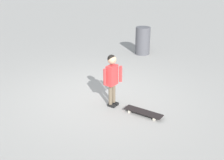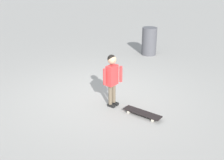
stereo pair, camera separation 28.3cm
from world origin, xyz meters
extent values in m
plane|color=gray|center=(0.00, 0.00, 0.00)|extent=(50.00, 50.00, 0.00)
cylinder|color=brown|center=(0.15, 0.48, 0.24)|extent=(0.08, 0.08, 0.42)
cube|color=black|center=(0.16, 0.51, 0.03)|extent=(0.09, 0.16, 0.05)
cylinder|color=brown|center=(0.26, 0.47, 0.24)|extent=(0.08, 0.08, 0.42)
cube|color=black|center=(0.27, 0.50, 0.03)|extent=(0.09, 0.16, 0.05)
cube|color=#D13838|center=(0.21, 0.48, 0.65)|extent=(0.25, 0.16, 0.40)
cylinder|color=#D13838|center=(0.06, 0.59, 0.65)|extent=(0.06, 0.06, 0.32)
cylinder|color=#D13838|center=(0.36, 0.40, 0.65)|extent=(0.06, 0.06, 0.32)
sphere|color=tan|center=(0.21, 0.48, 0.96)|extent=(0.17, 0.17, 0.17)
sphere|color=black|center=(0.21, 0.47, 0.98)|extent=(0.16, 0.16, 0.16)
cube|color=black|center=(0.28, 1.19, 0.07)|extent=(0.26, 0.77, 0.02)
cube|color=#B7B7BC|center=(0.31, 1.45, 0.05)|extent=(0.11, 0.04, 0.02)
cube|color=#B7B7BC|center=(0.26, 0.93, 0.05)|extent=(0.11, 0.04, 0.02)
cylinder|color=beige|center=(0.23, 1.46, 0.03)|extent=(0.04, 0.06, 0.06)
cylinder|color=beige|center=(0.38, 1.44, 0.03)|extent=(0.04, 0.06, 0.06)
cylinder|color=beige|center=(0.18, 0.93, 0.03)|extent=(0.04, 0.06, 0.06)
cylinder|color=beige|center=(0.33, 0.92, 0.03)|extent=(0.04, 0.06, 0.06)
cylinder|color=#4C4C51|center=(-3.39, -0.37, 0.43)|extent=(0.46, 0.46, 0.85)
camera|label=1|loc=(4.70, 2.90, 2.63)|focal=45.41mm
camera|label=2|loc=(4.56, 3.15, 2.63)|focal=45.41mm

